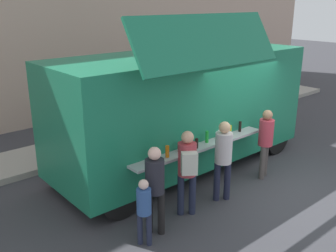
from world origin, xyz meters
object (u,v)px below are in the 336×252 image
at_px(customer_front_ordering, 223,154).
at_px(customer_mid_with_backpack, 187,165).
at_px(trash_bin, 213,104).
at_px(food_truck_main, 183,107).
at_px(customer_rear_waiting, 155,183).
at_px(customer_extra_browsing, 266,138).
at_px(child_near_queue, 144,207).

distance_m(customer_front_ordering, customer_mid_with_backpack, 0.95).
bearing_deg(trash_bin, customer_front_ordering, -135.65).
relative_size(food_truck_main, customer_front_ordering, 3.80).
relative_size(customer_rear_waiting, customer_extra_browsing, 1.00).
relative_size(customer_front_ordering, customer_extra_browsing, 1.04).
bearing_deg(trash_bin, food_truck_main, -147.23).
height_order(food_truck_main, customer_mid_with_backpack, food_truck_main).
relative_size(trash_bin, customer_front_ordering, 0.57).
xyz_separation_m(customer_front_ordering, customer_rear_waiting, (-1.76, -0.04, -0.03)).
relative_size(trash_bin, customer_extra_browsing, 0.60).
bearing_deg(trash_bin, customer_extra_browsing, -123.52).
height_order(trash_bin, customer_extra_browsing, customer_extra_browsing).
distance_m(trash_bin, customer_front_ordering, 5.81).
height_order(customer_mid_with_backpack, customer_extra_browsing, customer_mid_with_backpack).
bearing_deg(customer_front_ordering, customer_rear_waiting, 120.44).
relative_size(customer_front_ordering, customer_rear_waiting, 1.04).
bearing_deg(food_truck_main, child_near_queue, -143.81).
relative_size(customer_front_ordering, child_near_queue, 1.41).
bearing_deg(food_truck_main, customer_rear_waiting, -142.11).
distance_m(customer_mid_with_backpack, child_near_queue, 1.22).
bearing_deg(customer_extra_browsing, customer_mid_with_backpack, 71.94).
relative_size(customer_front_ordering, customer_mid_with_backpack, 1.00).
bearing_deg(child_near_queue, trash_bin, -2.03).
xyz_separation_m(food_truck_main, customer_extra_browsing, (0.98, -1.64, -0.56)).
height_order(food_truck_main, customer_extra_browsing, food_truck_main).
xyz_separation_m(trash_bin, customer_front_ordering, (-4.14, -4.04, 0.52)).
xyz_separation_m(food_truck_main, child_near_queue, (-2.64, -1.90, -0.80)).
distance_m(trash_bin, child_near_queue, 7.54).
distance_m(trash_bin, customer_mid_with_backpack, 6.49).
bearing_deg(food_truck_main, customer_mid_with_backpack, -130.71).
height_order(food_truck_main, child_near_queue, food_truck_main).
height_order(trash_bin, customer_front_ordering, customer_front_ordering).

